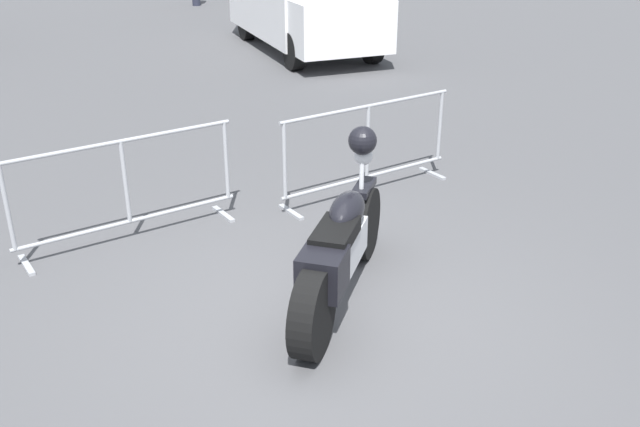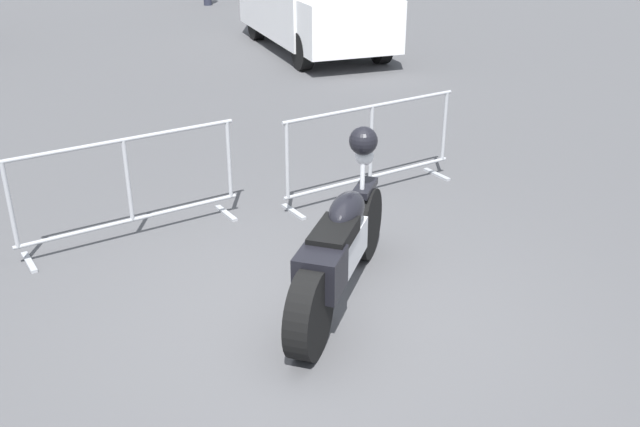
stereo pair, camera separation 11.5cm
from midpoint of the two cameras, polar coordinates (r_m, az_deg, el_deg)
The scene contains 4 objects.
ground_plane at distance 6.02m, azimuth -0.35°, elevation -8.29°, with size 120.00×120.00×0.00m, color #4C4C4F.
motorcycle at distance 6.02m, azimuth 1.14°, elevation -2.63°, with size 1.74×1.88×1.34m.
crowd_barrier_near at distance 7.32m, azimuth -15.68°, elevation 1.91°, with size 2.30×0.72×1.07m.
crowd_barrier_far at distance 8.20m, azimuth 3.41°, elevation 5.25°, with size 2.30×0.72×1.07m.
Camera 1 is at (-2.25, -4.52, 3.27)m, focal length 40.00 mm.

